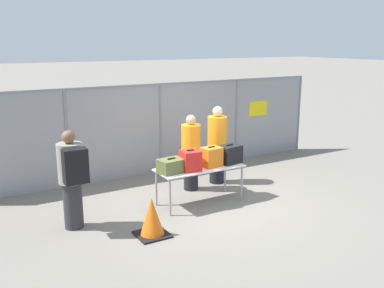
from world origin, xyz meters
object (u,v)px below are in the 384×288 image
(suitcase_olive, at_px, (171,166))
(suitcase_orange, at_px, (211,157))
(traffic_cone, at_px, (152,218))
(suitcase_black, at_px, (229,154))
(security_worker_near, at_px, (191,152))
(traveler_hooded, at_px, (72,176))
(inspection_table, at_px, (200,170))
(security_worker_far, at_px, (217,144))
(utility_trailer, at_px, (190,127))
(suitcase_red, at_px, (190,161))

(suitcase_olive, distance_m, suitcase_orange, 0.86)
(suitcase_olive, xyz_separation_m, suitcase_orange, (0.86, -0.03, 0.06))
(traffic_cone, bearing_deg, suitcase_olive, 46.37)
(suitcase_black, distance_m, security_worker_near, 0.91)
(security_worker_near, bearing_deg, suitcase_olive, 53.31)
(suitcase_orange, bearing_deg, traveler_hooded, 178.13)
(inspection_table, xyz_separation_m, security_worker_far, (0.98, 0.88, 0.23))
(security_worker_far, bearing_deg, traffic_cone, 11.55)
(security_worker_near, distance_m, utility_trailer, 4.81)
(security_worker_far, bearing_deg, suitcase_red, 13.58)
(utility_trailer, bearing_deg, suitcase_black, -111.26)
(suitcase_black, bearing_deg, inspection_table, 176.81)
(suitcase_black, xyz_separation_m, traveler_hooded, (-3.14, 0.06, 0.03))
(suitcase_red, relative_size, security_worker_near, 0.25)
(inspection_table, distance_m, security_worker_far, 1.33)
(inspection_table, xyz_separation_m, traveler_hooded, (-2.46, 0.03, 0.27))
(security_worker_near, distance_m, traffic_cone, 2.41)
(suitcase_orange, bearing_deg, suitcase_red, -176.72)
(suitcase_olive, xyz_separation_m, traveler_hooded, (-1.83, 0.05, 0.08))
(inspection_table, height_order, traffic_cone, inspection_table)
(inspection_table, distance_m, suitcase_red, 0.37)
(traffic_cone, bearing_deg, utility_trailer, 55.13)
(security_worker_near, relative_size, traffic_cone, 2.51)
(traffic_cone, bearing_deg, suitcase_red, 33.62)
(utility_trailer, bearing_deg, traveler_hooded, -135.96)
(traveler_hooded, height_order, utility_trailer, traveler_hooded)
(inspection_table, relative_size, suitcase_orange, 4.30)
(inspection_table, relative_size, security_worker_far, 1.00)
(inspection_table, bearing_deg, suitcase_red, -160.99)
(inspection_table, bearing_deg, traffic_cone, -148.75)
(suitcase_red, bearing_deg, security_worker_near, 59.52)
(suitcase_olive, relative_size, utility_trailer, 0.12)
(suitcase_orange, xyz_separation_m, traffic_cone, (-1.67, -0.81, -0.62))
(inspection_table, height_order, suitcase_red, suitcase_red)
(security_worker_near, height_order, traffic_cone, security_worker_near)
(suitcase_olive, relative_size, suitcase_orange, 1.29)
(suitcase_olive, height_order, suitcase_red, suitcase_red)
(utility_trailer, bearing_deg, traffic_cone, -124.87)
(suitcase_red, bearing_deg, traveler_hooded, 176.98)
(utility_trailer, bearing_deg, security_worker_near, -119.57)
(inspection_table, relative_size, traveler_hooded, 1.01)
(inspection_table, xyz_separation_m, suitcase_olive, (-0.63, -0.03, 0.19))
(traveler_hooded, bearing_deg, suitcase_black, -19.33)
(suitcase_olive, bearing_deg, suitcase_black, -0.45)
(security_worker_near, bearing_deg, suitcase_red, 70.65)
(suitcase_red, relative_size, traffic_cone, 0.63)
(utility_trailer, xyz_separation_m, traffic_cone, (-4.04, -5.80, -0.11))
(suitcase_black, height_order, security_worker_far, security_worker_far)
(security_worker_near, height_order, utility_trailer, security_worker_near)
(suitcase_orange, distance_m, traffic_cone, 1.95)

